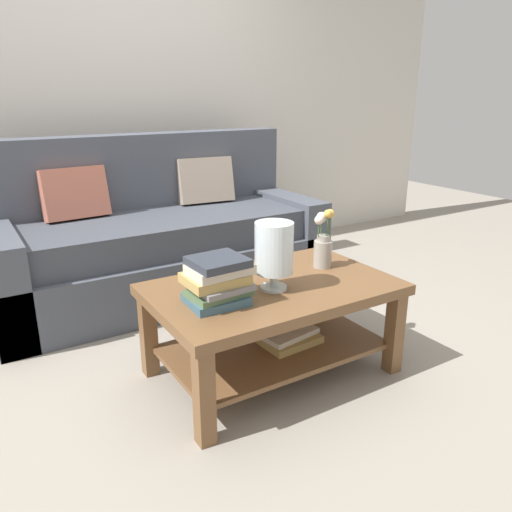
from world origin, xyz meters
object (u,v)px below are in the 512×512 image
at_px(coffee_table, 273,310).
at_px(glass_hurricane_vase, 274,250).
at_px(couch, 159,241).
at_px(book_stack_main, 218,281).
at_px(flower_pitcher, 323,244).

relative_size(coffee_table, glass_hurricane_vase, 3.63).
xyz_separation_m(couch, glass_hurricane_vase, (0.04, -1.35, 0.29)).
bearing_deg(book_stack_main, couch, 79.52).
distance_m(coffee_table, flower_pitcher, 0.44).
bearing_deg(coffee_table, glass_hurricane_vase, -123.93).
distance_m(couch, book_stack_main, 1.40).
height_order(couch, flower_pitcher, couch).
height_order(book_stack_main, flower_pitcher, flower_pitcher).
bearing_deg(flower_pitcher, glass_hurricane_vase, -162.42).
bearing_deg(flower_pitcher, couch, 109.09).
distance_m(coffee_table, book_stack_main, 0.40).
bearing_deg(glass_hurricane_vase, flower_pitcher, 17.58).
relative_size(couch, flower_pitcher, 7.02).
bearing_deg(coffee_table, couch, 93.16).
bearing_deg(couch, glass_hurricane_vase, -88.29).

